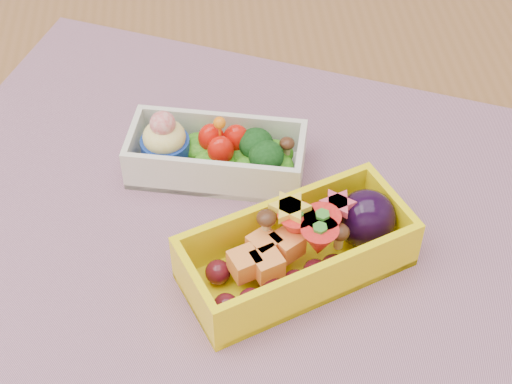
{
  "coord_description": "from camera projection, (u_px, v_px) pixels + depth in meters",
  "views": [
    {
      "loc": [
        -0.0,
        -0.38,
        1.23
      ],
      "look_at": [
        0.03,
        0.04,
        0.79
      ],
      "focal_mm": 55.48,
      "sensor_mm": 36.0,
      "label": 1
    }
  ],
  "objects": [
    {
      "name": "table",
      "position": [
        223.0,
        339.0,
        0.67
      ],
      "size": [
        1.2,
        0.8,
        0.75
      ],
      "color": "brown",
      "rests_on": "ground"
    },
    {
      "name": "placemat",
      "position": [
        247.0,
        230.0,
        0.63
      ],
      "size": [
        0.69,
        0.62,
        0.0
      ],
      "primitive_type": "cube",
      "rotation": [
        0.0,
        0.0,
        -0.41
      ],
      "color": "#A4718C",
      "rests_on": "table"
    },
    {
      "name": "bento_white",
      "position": [
        216.0,
        154.0,
        0.66
      ],
      "size": [
        0.16,
        0.09,
        0.06
      ],
      "rotation": [
        0.0,
        0.0,
        -0.22
      ],
      "color": "silver",
      "rests_on": "placemat"
    },
    {
      "name": "bento_yellow",
      "position": [
        301.0,
        248.0,
        0.58
      ],
      "size": [
        0.19,
        0.13,
        0.06
      ],
      "rotation": [
        0.0,
        0.0,
        0.39
      ],
      "color": "yellow",
      "rests_on": "placemat"
    }
  ]
}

